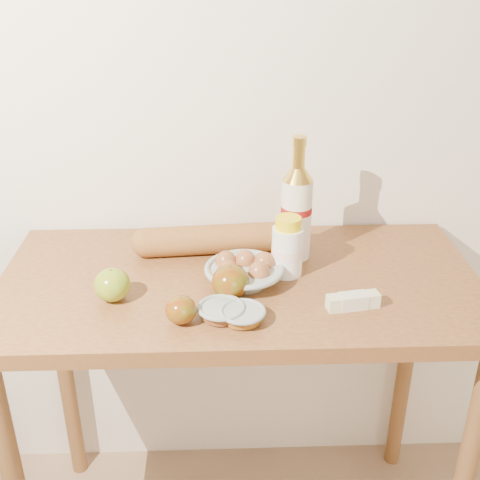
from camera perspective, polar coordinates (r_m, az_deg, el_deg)
The scene contains 12 objects.
back_wall at distance 1.67m, azimuth -0.46°, elevation 14.22°, with size 3.50×0.02×2.60m, color white.
table at distance 1.57m, azimuth -0.04°, elevation -7.51°, with size 1.20×0.60×0.90m.
bourbon_bottle at distance 1.56m, azimuth 5.37°, elevation 2.85°, with size 0.10×0.10×0.33m.
cream_bottle at distance 1.49m, azimuth 4.50°, elevation -0.77°, with size 0.09×0.09×0.15m.
egg_bowl at distance 1.47m, azimuth 0.41°, elevation -3.01°, with size 0.22×0.22×0.07m.
baguette at distance 1.61m, azimuth -1.89°, elevation 0.10°, with size 0.48×0.12×0.08m.
apple_yellowgreen at distance 1.43m, azimuth -12.02°, elevation -4.17°, with size 0.09×0.09×0.08m.
apple_redgreen_front at distance 1.33m, azimuth -5.62°, elevation -6.60°, with size 0.08×0.08×0.06m.
apple_redgreen_right at distance 1.41m, azimuth -0.92°, elevation -3.98°, with size 0.10×0.10×0.08m.
sugar_bowl at distance 1.34m, azimuth -1.80°, elevation -6.76°, with size 0.11×0.11×0.03m.
syrup_bowl at distance 1.33m, azimuth 0.24°, elevation -7.13°, with size 0.11×0.11×0.03m.
butter_stick at distance 1.40m, azimuth 10.66°, elevation -5.72°, with size 0.13×0.05×0.04m.
Camera 1 is at (-0.05, -0.12, 1.65)m, focal length 45.00 mm.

